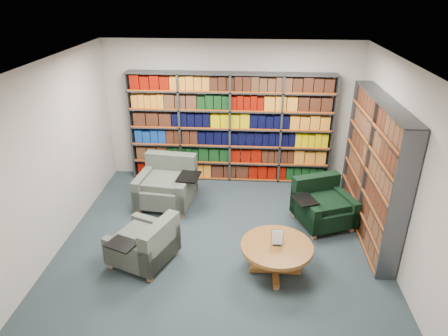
# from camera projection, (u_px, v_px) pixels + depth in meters

# --- Properties ---
(room_shell) EXTENTS (5.02, 5.02, 2.82)m
(room_shell) POSITION_uv_depth(u_px,v_px,m) (221.00, 164.00, 5.71)
(room_shell) COLOR #1E2930
(room_shell) RESTS_ON ground
(bookshelf_back) EXTENTS (4.00, 0.28, 2.20)m
(bookshelf_back) POSITION_uv_depth(u_px,v_px,m) (230.00, 129.00, 7.96)
(bookshelf_back) COLOR #47494F
(bookshelf_back) RESTS_ON ground
(bookshelf_right) EXTENTS (0.28, 2.50, 2.20)m
(bookshelf_right) POSITION_uv_depth(u_px,v_px,m) (373.00, 170.00, 6.23)
(bookshelf_right) COLOR #47494F
(bookshelf_right) RESTS_ON ground
(chair_teal_left) EXTENTS (1.18, 1.06, 0.87)m
(chair_teal_left) POSITION_uv_depth(u_px,v_px,m) (168.00, 185.00, 7.38)
(chair_teal_left) COLOR #0D1F3B
(chair_teal_left) RESTS_ON ground
(chair_green_right) EXTENTS (1.13, 1.09, 0.77)m
(chair_green_right) POSITION_uv_depth(u_px,v_px,m) (321.00, 206.00, 6.78)
(chair_green_right) COLOR black
(chair_green_right) RESTS_ON ground
(chair_teal_front) EXTENTS (1.05, 1.08, 0.73)m
(chair_teal_front) POSITION_uv_depth(u_px,v_px,m) (147.00, 246.00, 5.78)
(chair_teal_front) COLOR #0D1F3B
(chair_teal_front) RESTS_ON ground
(coffee_table) EXTENTS (1.00, 1.00, 0.70)m
(coffee_table) POSITION_uv_depth(u_px,v_px,m) (276.00, 251.00, 5.54)
(coffee_table) COLOR brown
(coffee_table) RESTS_ON ground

